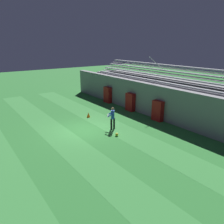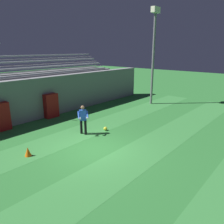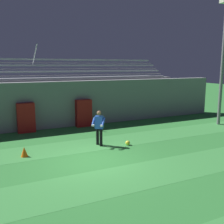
% 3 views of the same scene
% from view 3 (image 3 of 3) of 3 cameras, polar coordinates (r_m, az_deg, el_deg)
% --- Properties ---
extents(ground_plane, '(80.00, 80.00, 0.00)m').
position_cam_3_polar(ground_plane, '(10.56, -4.04, -10.71)').
color(ground_plane, '#2D7533').
extents(turf_stripe_mid, '(28.00, 2.05, 0.01)m').
position_cam_3_polar(turf_stripe_mid, '(8.95, 0.62, -14.63)').
color(turf_stripe_mid, '#38843D').
rests_on(turf_stripe_mid, ground).
extents(turf_stripe_far, '(28.00, 2.05, 0.01)m').
position_cam_3_polar(turf_stripe_far, '(12.51, -7.78, -7.41)').
color(turf_stripe_far, '#38843D').
rests_on(turf_stripe_far, ground).
extents(back_wall, '(24.00, 0.60, 2.80)m').
position_cam_3_polar(back_wall, '(16.27, -12.59, 1.56)').
color(back_wall, gray).
rests_on(back_wall, ground).
extents(padding_pillar_gate_left, '(0.97, 0.44, 1.67)m').
position_cam_3_polar(padding_pillar_gate_left, '(15.53, -18.22, -1.21)').
color(padding_pillar_gate_left, maroon).
rests_on(padding_pillar_gate_left, ground).
extents(padding_pillar_gate_right, '(0.97, 0.44, 1.67)m').
position_cam_3_polar(padding_pillar_gate_right, '(16.31, -6.19, -0.24)').
color(padding_pillar_gate_right, maroon).
rests_on(padding_pillar_gate_right, ground).
extents(bleacher_stand, '(18.00, 3.35, 5.03)m').
position_cam_3_polar(bleacher_stand, '(18.18, -14.04, 2.70)').
color(bleacher_stand, gray).
rests_on(bleacher_stand, ground).
extents(floodlight_pole, '(0.90, 0.36, 7.84)m').
position_cam_3_polar(floodlight_pole, '(17.93, 23.18, 13.23)').
color(floodlight_pole, slate).
rests_on(floodlight_pole, ground).
extents(goalkeeper, '(0.74, 0.73, 1.67)m').
position_cam_3_polar(goalkeeper, '(12.30, -2.83, -3.03)').
color(goalkeeper, black).
rests_on(goalkeeper, ground).
extents(soccer_ball, '(0.22, 0.22, 0.22)m').
position_cam_3_polar(soccer_ball, '(12.58, 3.43, -6.72)').
color(soccer_ball, yellow).
rests_on(soccer_ball, ground).
extents(traffic_cone, '(0.30, 0.30, 0.42)m').
position_cam_3_polar(traffic_cone, '(11.59, -18.56, -8.21)').
color(traffic_cone, orange).
rests_on(traffic_cone, ground).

